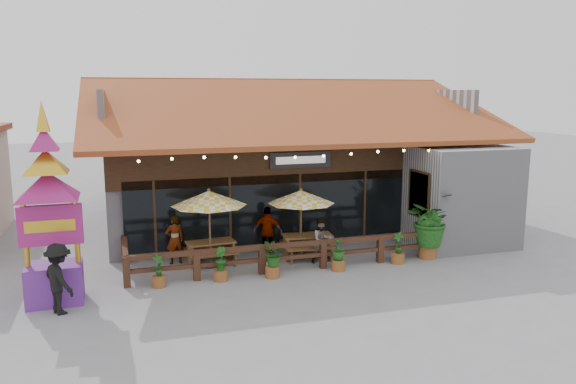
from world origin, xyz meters
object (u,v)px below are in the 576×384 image
object	(u,v)px
picnic_table_right	(307,242)
tropical_plant	(429,221)
pedestrian	(59,279)
umbrella_left	(209,199)
thai_sign_tower	(48,191)
picnic_table_left	(211,249)
umbrella_right	(301,197)

from	to	relation	value
picnic_table_right	tropical_plant	world-z (taller)	tropical_plant
pedestrian	umbrella_left	bearing A→B (deg)	-87.42
picnic_table_right	thai_sign_tower	world-z (taller)	thai_sign_tower
picnic_table_left	thai_sign_tower	xyz separation A→B (m)	(-4.51, -2.20, 2.52)
thai_sign_tower	umbrella_right	bearing A→B (deg)	14.48
picnic_table_left	thai_sign_tower	size ratio (longest dim) A/B	0.29
umbrella_left	umbrella_right	world-z (taller)	umbrella_left
picnic_table_left	tropical_plant	bearing A→B (deg)	-12.32
tropical_plant	thai_sign_tower	bearing A→B (deg)	-176.78
picnic_table_left	tropical_plant	xyz separation A→B (m)	(7.08, -1.55, 0.78)
umbrella_right	picnic_table_left	world-z (taller)	umbrella_right
picnic_table_right	umbrella_left	bearing A→B (deg)	-179.31
picnic_table_left	tropical_plant	world-z (taller)	tropical_plant
umbrella_left	picnic_table_left	distance (m)	1.75
picnic_table_right	pedestrian	world-z (taller)	pedestrian
umbrella_left	umbrella_right	bearing A→B (deg)	1.23
picnic_table_left	umbrella_left	bearing A→B (deg)	-101.61
umbrella_left	umbrella_right	distance (m)	3.08
tropical_plant	umbrella_left	bearing A→B (deg)	170.28
umbrella_right	picnic_table_left	distance (m)	3.41
umbrella_right	picnic_table_right	xyz separation A→B (m)	(0.21, -0.03, -1.55)
thai_sign_tower	tropical_plant	size ratio (longest dim) A/B	2.54
umbrella_left	picnic_table_left	world-z (taller)	umbrella_left
picnic_table_left	pedestrian	size ratio (longest dim) A/B	0.92
thai_sign_tower	tropical_plant	bearing A→B (deg)	3.22
umbrella_right	picnic_table_left	bearing A→B (deg)	175.12
umbrella_left	tropical_plant	size ratio (longest dim) A/B	1.21
tropical_plant	picnic_table_left	bearing A→B (deg)	167.68
picnic_table_right	tropical_plant	distance (m)	4.13
umbrella_right	picnic_table_left	xyz separation A→B (m)	(-3.01, 0.26, -1.58)
umbrella_right	tropical_plant	world-z (taller)	umbrella_right
thai_sign_tower	tropical_plant	xyz separation A→B (m)	(11.59, 0.65, -1.74)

